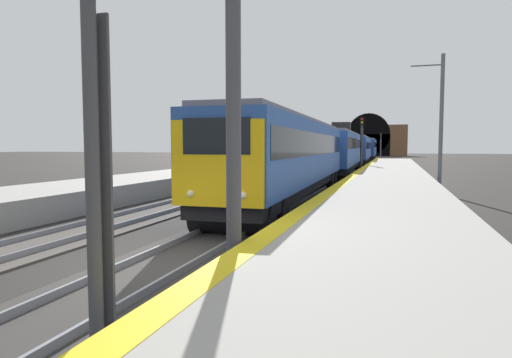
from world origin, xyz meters
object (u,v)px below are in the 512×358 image
railway_signal_near (92,120)px  railway_signal_mid (362,141)px  railway_signal_far (381,143)px  train_adjacent_platform (320,149)px  catenary_mast_near (441,123)px  train_main_approaching (351,149)px  overhead_signal_gantry (39,5)px

railway_signal_near → railway_signal_mid: size_ratio=0.94×
railway_signal_mid → railway_signal_far: bearing=-180.0°
train_adjacent_platform → catenary_mast_near: size_ratio=7.94×
train_main_approaching → train_adjacent_platform: size_ratio=1.35×
train_main_approaching → railway_signal_mid: railway_signal_mid is taller
railway_signal_near → train_main_approaching: bearing=-177.9°
train_adjacent_platform → railway_signal_near: railway_signal_near is taller
train_main_approaching → catenary_mast_near: 26.92m
train_main_approaching → railway_signal_near: railway_signal_near is taller
train_adjacent_platform → railway_signal_far: bearing=172.2°
train_main_approaching → railway_signal_mid: bearing=9.9°
train_main_approaching → railway_signal_far: size_ratio=15.07×
train_adjacent_platform → railway_signal_mid: (-13.21, -6.16, 0.85)m
railway_signal_far → overhead_signal_gantry: size_ratio=0.63×
railway_signal_far → overhead_signal_gantry: bearing=-2.4°
railway_signal_mid → overhead_signal_gantry: 36.53m
train_adjacent_platform → train_main_approaching: bearing=47.0°
catenary_mast_near → train_adjacent_platform: bearing=21.3°
railway_signal_far → train_adjacent_platform: bearing=-7.9°
overhead_signal_gantry → railway_signal_far: bearing=-2.4°
train_adjacent_platform → railway_signal_far: railway_signal_far is taller
railway_signal_near → railway_signal_mid: bearing=-180.0°
train_adjacent_platform → overhead_signal_gantry: bearing=2.6°
catenary_mast_near → overhead_signal_gantry: bearing=154.1°
railway_signal_mid → railway_signal_near: bearing=0.0°
railway_signal_far → train_main_approaching: bearing=-2.1°
train_main_approaching → railway_signal_mid: 9.37m
train_main_approaching → railway_signal_far: bearing=176.5°
overhead_signal_gantry → catenary_mast_near: (19.53, -9.49, -1.61)m
train_adjacent_platform → railway_signal_mid: 14.60m
train_adjacent_platform → railway_signal_far: size_ratio=11.15×
train_main_approaching → railway_signal_mid: (-9.15, -1.81, 0.84)m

